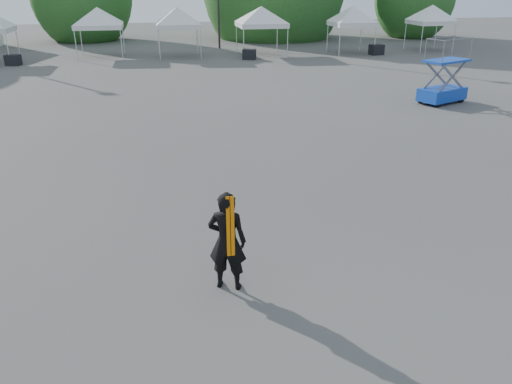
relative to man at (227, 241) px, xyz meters
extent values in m
plane|color=#474442|center=(1.18, 1.45, -0.91)|extent=(120.00, 120.00, 0.00)
cylinder|color=#382314|center=(-6.82, 41.45, 0.23)|extent=(0.36, 0.36, 2.27)
cylinder|color=#382314|center=(10.18, 40.45, 0.49)|extent=(0.36, 0.36, 2.80)
cylinder|color=#382314|center=(23.18, 38.45, 0.14)|extent=(0.36, 0.36, 2.10)
cylinder|color=silver|center=(-10.01, 27.41, 0.09)|extent=(0.06, 0.06, 2.00)
cylinder|color=silver|center=(-10.01, 30.14, 0.09)|extent=(0.06, 0.06, 2.00)
cylinder|color=silver|center=(-6.08, 28.75, 0.09)|extent=(0.06, 0.06, 2.00)
cylinder|color=silver|center=(-3.10, 28.75, 0.09)|extent=(0.06, 0.06, 2.00)
cylinder|color=silver|center=(-6.08, 31.72, 0.09)|extent=(0.06, 0.06, 2.00)
cylinder|color=silver|center=(-3.10, 31.72, 0.09)|extent=(0.06, 0.06, 2.00)
cube|color=silver|center=(-4.59, 30.24, 1.17)|extent=(3.17, 3.17, 0.30)
pyramid|color=silver|center=(-4.59, 30.24, 2.42)|extent=(4.49, 4.49, 1.10)
cylinder|color=silver|center=(-0.59, 28.01, 0.09)|extent=(0.06, 0.06, 2.00)
cylinder|color=silver|center=(2.21, 28.01, 0.09)|extent=(0.06, 0.06, 2.00)
cylinder|color=silver|center=(-0.59, 30.80, 0.09)|extent=(0.06, 0.06, 2.00)
cylinder|color=silver|center=(2.21, 30.80, 0.09)|extent=(0.06, 0.06, 2.00)
cube|color=silver|center=(0.81, 29.40, 1.17)|extent=(2.99, 2.99, 0.30)
pyramid|color=silver|center=(0.81, 29.40, 2.42)|extent=(4.23, 4.23, 1.10)
cylinder|color=silver|center=(5.12, 27.62, 0.09)|extent=(0.06, 0.06, 2.00)
cylinder|color=silver|center=(8.24, 27.62, 0.09)|extent=(0.06, 0.06, 2.00)
cylinder|color=silver|center=(5.12, 30.74, 0.09)|extent=(0.06, 0.06, 2.00)
cylinder|color=silver|center=(8.24, 30.74, 0.09)|extent=(0.06, 0.06, 2.00)
cube|color=silver|center=(6.68, 29.18, 1.17)|extent=(3.32, 3.32, 0.30)
pyramid|color=silver|center=(6.68, 29.18, 2.42)|extent=(4.69, 4.69, 1.10)
cylinder|color=silver|center=(11.97, 27.32, 0.09)|extent=(0.06, 0.06, 2.00)
cylinder|color=silver|center=(14.64, 27.32, 0.09)|extent=(0.06, 0.06, 2.00)
cylinder|color=silver|center=(11.97, 29.99, 0.09)|extent=(0.06, 0.06, 2.00)
cylinder|color=silver|center=(14.64, 29.99, 0.09)|extent=(0.06, 0.06, 2.00)
cube|color=silver|center=(13.31, 28.65, 1.17)|extent=(2.88, 2.88, 0.30)
pyramid|color=silver|center=(13.31, 28.65, 2.42)|extent=(4.07, 4.07, 1.10)
cylinder|color=silver|center=(18.45, 27.65, 0.09)|extent=(0.06, 0.06, 2.00)
cylinder|color=silver|center=(21.07, 27.65, 0.09)|extent=(0.06, 0.06, 2.00)
cylinder|color=silver|center=(18.45, 30.28, 0.09)|extent=(0.06, 0.06, 2.00)
cylinder|color=silver|center=(21.07, 30.28, 0.09)|extent=(0.06, 0.06, 2.00)
cube|color=silver|center=(19.76, 28.97, 1.17)|extent=(2.83, 2.83, 0.30)
pyramid|color=silver|center=(19.76, 28.97, 2.42)|extent=(4.00, 4.00, 1.10)
imported|color=black|center=(0.00, 0.00, 0.00)|extent=(0.77, 0.64, 1.82)
cube|color=orange|center=(0.00, -0.18, 0.36)|extent=(0.15, 0.02, 1.09)
cube|color=#0C2BA6|center=(11.32, 12.42, -0.51)|extent=(2.39, 1.82, 0.54)
cube|color=#0C2BA6|center=(11.32, 12.42, 0.92)|extent=(2.29, 1.75, 0.09)
cylinder|color=black|center=(10.75, 11.70, -0.75)|extent=(0.35, 0.25, 0.32)
cylinder|color=black|center=(12.23, 12.32, -0.75)|extent=(0.35, 0.25, 0.32)
cylinder|color=black|center=(10.40, 12.52, -0.75)|extent=(0.35, 0.25, 0.32)
cylinder|color=black|center=(11.89, 13.14, -0.75)|extent=(0.35, 0.25, 0.32)
cube|color=black|center=(-9.82, 27.42, -0.58)|extent=(0.99, 0.86, 0.66)
cube|color=black|center=(5.41, 27.04, -0.57)|extent=(1.05, 0.93, 0.68)
cube|color=black|center=(14.90, 27.52, -0.55)|extent=(1.05, 0.88, 0.72)
camera|label=1|loc=(-0.98, -7.44, 4.09)|focal=35.00mm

